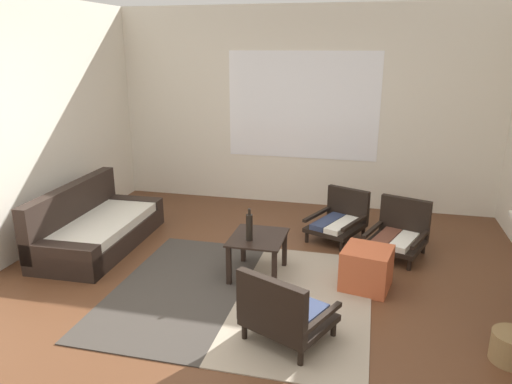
# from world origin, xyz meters

# --- Properties ---
(ground_plane) EXTENTS (7.80, 7.80, 0.00)m
(ground_plane) POSITION_xyz_m (0.00, 0.00, 0.00)
(ground_plane) COLOR #56331E
(far_wall_with_window) EXTENTS (5.60, 0.13, 2.70)m
(far_wall_with_window) POSITION_xyz_m (0.00, 3.06, 1.35)
(far_wall_with_window) COLOR silver
(far_wall_with_window) RESTS_ON ground
(area_rug) EXTENTS (2.33, 2.15, 0.01)m
(area_rug) POSITION_xyz_m (-0.12, 0.23, 0.01)
(area_rug) COLOR #38332D
(area_rug) RESTS_ON ground
(couch) EXTENTS (0.84, 1.73, 0.69)m
(couch) POSITION_xyz_m (-2.00, 0.93, 0.21)
(couch) COLOR black
(couch) RESTS_ON ground
(coffee_table) EXTENTS (0.52, 0.60, 0.41)m
(coffee_table) POSITION_xyz_m (-0.06, 0.65, 0.33)
(coffee_table) COLOR black
(coffee_table) RESTS_ON ground
(armchair_by_window) EXTENTS (0.74, 0.79, 0.55)m
(armchair_by_window) POSITION_xyz_m (0.65, 1.83, 0.23)
(armchair_by_window) COLOR black
(armchair_by_window) RESTS_ON ground
(armchair_striped_foreground) EXTENTS (0.77, 0.75, 0.60)m
(armchair_striped_foreground) POSITION_xyz_m (0.40, -0.41, 0.26)
(armchair_striped_foreground) COLOR black
(armchair_striped_foreground) RESTS_ON ground
(armchair_corner) EXTENTS (0.72, 0.74, 0.59)m
(armchair_corner) POSITION_xyz_m (1.30, 1.51, 0.24)
(armchair_corner) COLOR black
(armchair_corner) RESTS_ON ground
(ottoman_orange) EXTENTS (0.50, 0.50, 0.39)m
(ottoman_orange) POSITION_xyz_m (0.99, 0.64, 0.19)
(ottoman_orange) COLOR #BC5633
(ottoman_orange) RESTS_ON ground
(glass_bottle) EXTENTS (0.06, 0.06, 0.31)m
(glass_bottle) POSITION_xyz_m (-0.11, 0.54, 0.54)
(glass_bottle) COLOR black
(glass_bottle) RESTS_ON coffee_table
(wicker_basket) EXTENTS (0.30, 0.30, 0.22)m
(wicker_basket) POSITION_xyz_m (2.03, -0.23, 0.11)
(wicker_basket) COLOR olive
(wicker_basket) RESTS_ON ground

